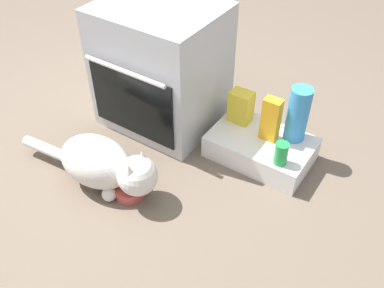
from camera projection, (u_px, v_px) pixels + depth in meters
The scene contains 9 objects.
ground at pixel (105, 160), 2.29m from camera, with size 8.00×8.00×0.00m, color #6B5B4C.
oven at pixel (161, 67), 2.35m from camera, with size 0.63×0.57×0.70m.
pantry_cabinet at pixel (261, 147), 2.27m from camera, with size 0.53×0.34×0.13m, color white.
food_bowl at pixel (129, 190), 2.08m from camera, with size 0.14×0.14×0.08m.
cat at pixel (104, 164), 2.06m from camera, with size 0.83×0.29×0.28m.
juice_carton at pixel (271, 119), 2.15m from camera, with size 0.09×0.06×0.24m, color orange.
soda_can at pixel (281, 154), 2.05m from camera, with size 0.07×0.07×0.12m, color green.
water_bottle at pixel (298, 114), 2.13m from camera, with size 0.11×0.11×0.30m, color #388CD1.
snack_bag at pixel (241, 107), 2.28m from camera, with size 0.12×0.09×0.18m, color yellow.
Camera 1 is at (1.32, -1.12, 1.57)m, focal length 39.87 mm.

